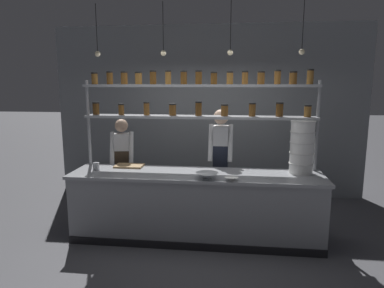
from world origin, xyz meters
The scene contains 12 objects.
ground_plane centered at (0.00, 0.00, 0.00)m, with size 40.00×40.00×0.00m, color #4C4C51.
back_wall centered at (0.00, 2.03, 1.58)m, with size 5.78×0.12×3.16m, color gray.
prep_counter centered at (0.00, 0.00, 0.46)m, with size 3.38×0.76×0.92m.
spice_shelf_unit centered at (0.01, 0.33, 1.85)m, with size 3.26×0.28×2.29m.
chef_left centered at (-1.22, 0.64, 0.89)m, with size 0.40×0.32×1.57m.
chef_center centered at (0.31, 0.62, 1.01)m, with size 0.36×0.30×1.73m.
container_stack centered at (1.39, 0.17, 1.27)m, with size 0.32×0.32×0.71m.
cutting_board centered at (-1.00, 0.26, 0.93)m, with size 0.40×0.26×0.02m.
prep_bowl_near_left centered at (0.47, -0.30, 0.94)m, with size 0.17×0.17×0.05m.
prep_bowl_center_front centered at (0.17, -0.26, 0.96)m, with size 0.29×0.29×0.08m.
serving_cup_front centered at (-1.40, 0.02, 0.97)m, with size 0.09×0.09×0.10m.
pendant_light_row centered at (0.00, 0.00, 2.52)m, with size 2.65×0.07×0.66m.
Camera 1 is at (0.47, -4.41, 2.10)m, focal length 32.00 mm.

